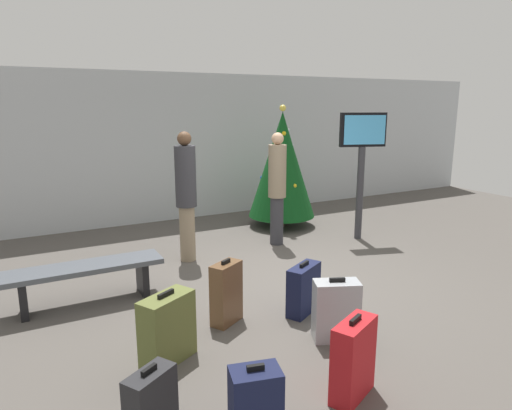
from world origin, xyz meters
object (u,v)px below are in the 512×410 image
(waiting_bench, at_px, (85,274))
(suitcase_5, at_px, (226,293))
(suitcase_0, at_px, (151,405))
(suitcase_4, at_px, (336,311))
(suitcase_6, at_px, (256,408))
(traveller_0, at_px, (277,185))
(holiday_tree, at_px, (282,165))
(suitcase_1, at_px, (353,360))
(suitcase_2, at_px, (167,329))
(flight_info_kiosk, at_px, (362,154))
(traveller_1, at_px, (186,193))
(suitcase_3, at_px, (304,289))

(waiting_bench, relative_size, suitcase_5, 2.48)
(suitcase_0, distance_m, suitcase_4, 2.04)
(suitcase_0, relative_size, suitcase_4, 0.84)
(suitcase_6, bearing_deg, traveller_0, 57.61)
(holiday_tree, distance_m, suitcase_1, 5.30)
(traveller_0, height_order, suitcase_2, traveller_0)
(flight_info_kiosk, xyz_separation_m, suitcase_5, (-3.32, -1.77, -1.15))
(traveller_1, xyz_separation_m, suitcase_0, (-1.49, -3.41, -0.78))
(flight_info_kiosk, height_order, suitcase_6, flight_info_kiosk)
(suitcase_5, bearing_deg, suitcase_0, -131.73)
(suitcase_2, relative_size, suitcase_4, 1.04)
(waiting_bench, bearing_deg, flight_info_kiosk, 7.20)
(suitcase_0, bearing_deg, holiday_tree, 49.80)
(suitcase_3, distance_m, suitcase_5, 0.88)
(suitcase_0, xyz_separation_m, suitcase_2, (0.39, 0.88, 0.07))
(suitcase_1, distance_m, suitcase_2, 1.65)
(suitcase_3, bearing_deg, suitcase_4, -94.64)
(suitcase_1, distance_m, suitcase_4, 0.91)
(flight_info_kiosk, height_order, waiting_bench, flight_info_kiosk)
(suitcase_0, distance_m, suitcase_5, 1.76)
(suitcase_5, xyz_separation_m, suitcase_6, (-0.57, -1.73, -0.05))
(suitcase_0, bearing_deg, traveller_0, 48.55)
(traveller_0, xyz_separation_m, suitcase_3, (-1.04, -2.35, -0.72))
(flight_info_kiosk, xyz_separation_m, waiting_bench, (-4.57, -0.58, -1.11))
(traveller_0, distance_m, suitcase_5, 2.96)
(suitcase_4, height_order, suitcase_6, suitcase_4)
(flight_info_kiosk, relative_size, suitcase_3, 3.66)
(suitcase_1, height_order, suitcase_3, suitcase_1)
(waiting_bench, relative_size, suitcase_3, 2.98)
(traveller_0, distance_m, suitcase_1, 4.15)
(suitcase_2, bearing_deg, suitcase_0, -114.08)
(suitcase_2, bearing_deg, holiday_tree, 46.65)
(suitcase_4, height_order, suitcase_5, suitcase_5)
(waiting_bench, distance_m, traveller_1, 1.92)
(suitcase_2, xyz_separation_m, suitcase_4, (1.59, -0.40, -0.01))
(suitcase_3, height_order, suitcase_6, suitcase_6)
(suitcase_2, bearing_deg, traveller_1, 66.59)
(flight_info_kiosk, bearing_deg, suitcase_1, -131.07)
(traveller_1, bearing_deg, suitcase_0, -113.58)
(suitcase_3, bearing_deg, suitcase_0, -150.93)
(waiting_bench, xyz_separation_m, traveller_0, (3.16, 0.97, 0.63))
(suitcase_4, relative_size, suitcase_6, 1.05)
(waiting_bench, height_order, suitcase_2, suitcase_2)
(holiday_tree, relative_size, suitcase_6, 3.72)
(traveller_1, xyz_separation_m, suitcase_2, (-1.09, -2.52, -0.71))
(suitcase_0, height_order, suitcase_3, suitcase_3)
(suitcase_0, bearing_deg, suitcase_6, -35.12)
(suitcase_3, bearing_deg, suitcase_6, -132.74)
(suitcase_6, bearing_deg, traveller_1, 76.95)
(suitcase_5, bearing_deg, suitcase_6, -108.22)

